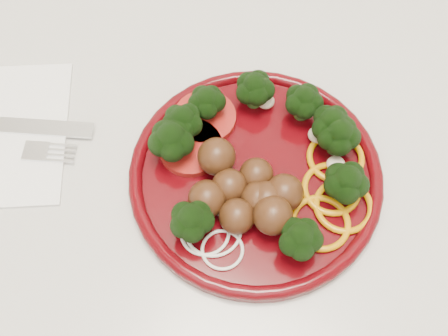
% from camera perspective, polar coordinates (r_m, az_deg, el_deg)
% --- Properties ---
extents(counter, '(2.40, 0.60, 0.90)m').
position_cam_1_polar(counter, '(1.00, 10.71, -15.07)').
color(counter, silver).
rests_on(counter, ground).
extents(plate, '(0.25, 0.25, 0.06)m').
position_cam_1_polar(plate, '(0.55, 3.40, -0.03)').
color(plate, '#3E0307').
rests_on(plate, counter).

